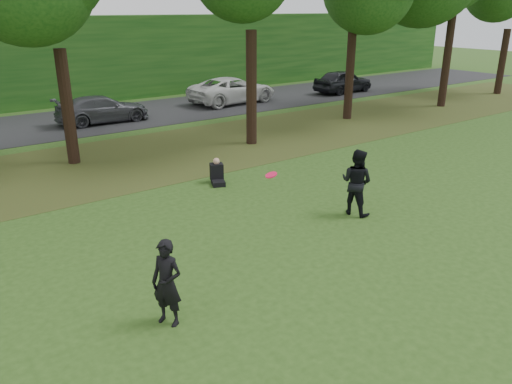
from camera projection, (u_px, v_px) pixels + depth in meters
ground at (451, 304)px, 9.75m from camera, size 120.00×120.00×0.00m
leaf_litter at (159, 155)px, 19.60m from camera, size 60.00×7.00×0.01m
street at (90, 120)px, 25.66m from camera, size 70.00×7.00×0.02m
far_hedge at (51, 61)px, 29.34m from camera, size 70.00×3.00×5.00m
player_left at (167, 283)px, 8.88m from camera, size 0.64×0.72×1.65m
player_right at (356, 182)px, 13.72m from camera, size 0.92×1.06×1.86m
parked_cars at (123, 104)px, 25.76m from camera, size 37.15×3.66×1.53m
frisbee at (271, 175)px, 11.14m from camera, size 0.37×0.38×0.14m
seated_person at (217, 174)px, 16.37m from camera, size 0.66×0.83×0.83m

